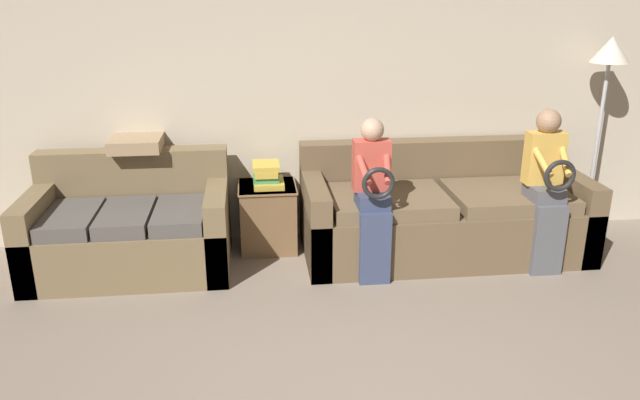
% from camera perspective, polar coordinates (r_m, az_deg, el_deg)
% --- Properties ---
extents(wall_back, '(6.68, 0.06, 2.55)m').
position_cam_1_polar(wall_back, '(5.31, 0.34, 9.93)').
color(wall_back, beige).
rests_on(wall_back, ground_plane).
extents(couch_main, '(2.29, 0.98, 0.87)m').
position_cam_1_polar(couch_main, '(5.27, 11.07, -1.29)').
color(couch_main, brown).
rests_on(couch_main, ground_plane).
extents(couch_side, '(1.51, 0.92, 0.87)m').
position_cam_1_polar(couch_side, '(5.10, -16.88, -2.59)').
color(couch_side, brown).
rests_on(couch_side, ground_plane).
extents(child_left_seated, '(0.28, 0.37, 1.21)m').
position_cam_1_polar(child_left_seated, '(4.61, 4.87, 0.71)').
color(child_left_seated, '#384260').
rests_on(child_left_seated, ground_plane).
extents(child_right_seated, '(0.29, 0.38, 1.25)m').
position_cam_1_polar(child_right_seated, '(5.04, 20.02, 1.48)').
color(child_right_seated, '#56565B').
rests_on(child_right_seated, ground_plane).
extents(side_shelf, '(0.48, 0.48, 0.55)m').
position_cam_1_polar(side_shelf, '(5.25, -4.79, -1.45)').
color(side_shelf, brown).
rests_on(side_shelf, ground_plane).
extents(book_stack, '(0.25, 0.31, 0.19)m').
position_cam_1_polar(book_stack, '(5.14, -4.89, 2.28)').
color(book_stack, gold).
rests_on(book_stack, side_shelf).
extents(floor_lamp, '(0.32, 0.32, 1.72)m').
position_cam_1_polar(floor_lamp, '(5.81, 24.85, 10.79)').
color(floor_lamp, '#2D2B28').
rests_on(floor_lamp, ground_plane).
extents(throw_pillow, '(0.40, 0.40, 0.10)m').
position_cam_1_polar(throw_pillow, '(5.21, -16.44, 4.98)').
color(throw_pillow, '#A38460').
rests_on(throw_pillow, couch_side).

